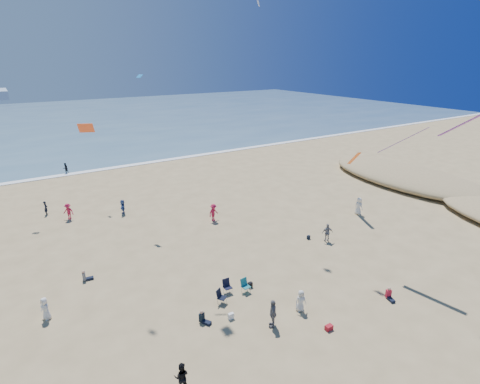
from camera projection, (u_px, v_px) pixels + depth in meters
ocean at (45, 123)px, 92.44m from camera, size 220.00×100.00×0.06m
surf_line at (88, 172)px, 52.74m from camera, size 220.00×1.20×0.08m
standing_flyers at (191, 244)px, 30.70m from camera, size 34.03×57.12×1.92m
seated_group at (289, 338)px, 20.95m from camera, size 17.66×24.45×0.84m
chair_cluster at (232, 290)px, 25.16m from camera, size 2.74×1.52×1.00m
white_tote at (231, 316)px, 23.06m from camera, size 0.35×0.20×0.40m
black_backpack at (250, 285)px, 26.25m from camera, size 0.30×0.22×0.38m
cooler at (329, 328)px, 22.16m from camera, size 0.45×0.30×0.30m
navy_bag at (309, 237)px, 33.22m from camera, size 0.28×0.18×0.34m
kites_aloft at (288, 61)px, 27.02m from camera, size 48.81×39.41×29.78m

